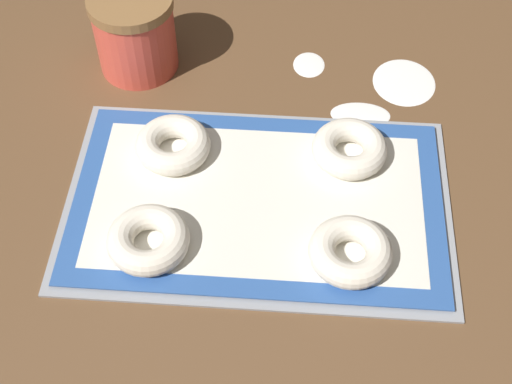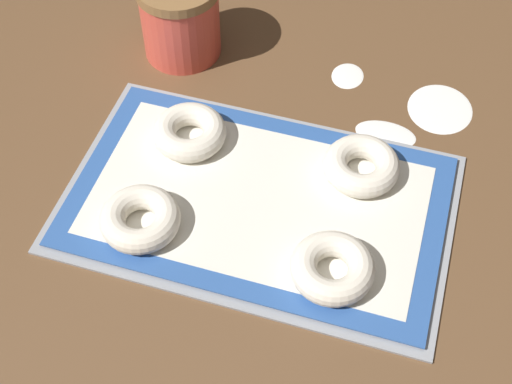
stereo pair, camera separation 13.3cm
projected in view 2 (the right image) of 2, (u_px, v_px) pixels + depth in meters
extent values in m
plane|color=brown|center=(258.00, 204.00, 0.99)|extent=(2.80, 2.80, 0.00)
cube|color=#93969B|center=(256.00, 203.00, 0.99)|extent=(0.53, 0.33, 0.01)
cube|color=#2D569E|center=(256.00, 201.00, 0.99)|extent=(0.51, 0.31, 0.00)
cube|color=silver|center=(256.00, 200.00, 0.99)|extent=(0.45, 0.25, 0.00)
torus|color=silver|center=(140.00, 219.00, 0.94)|extent=(0.11, 0.11, 0.03)
torus|color=silver|center=(332.00, 268.00, 0.90)|extent=(0.11, 0.11, 0.03)
torus|color=silver|center=(189.00, 132.00, 1.04)|extent=(0.11, 0.11, 0.03)
torus|color=silver|center=(361.00, 166.00, 1.00)|extent=(0.11, 0.11, 0.03)
cylinder|color=#DB4C3D|center=(181.00, 22.00, 1.14)|extent=(0.13, 0.13, 0.12)
ellipsoid|color=white|center=(440.00, 108.00, 1.10)|extent=(0.10, 0.11, 0.00)
ellipsoid|color=white|center=(386.00, 134.00, 1.07)|extent=(0.09, 0.05, 0.00)
ellipsoid|color=white|center=(348.00, 75.00, 1.15)|extent=(0.05, 0.06, 0.00)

